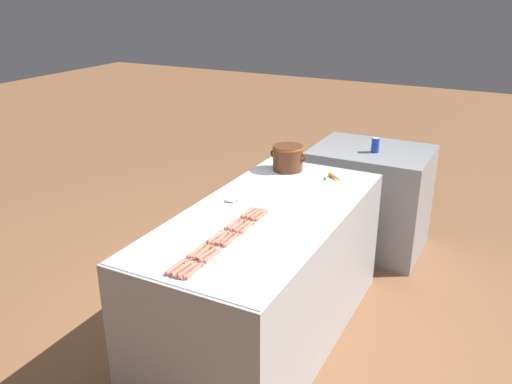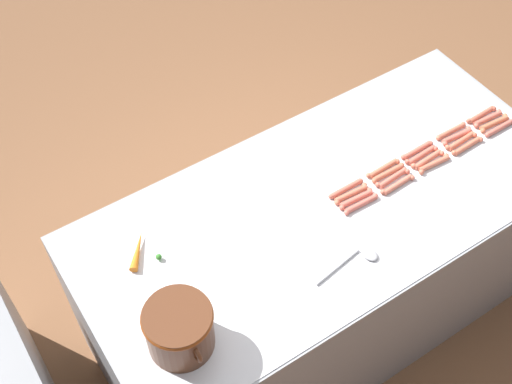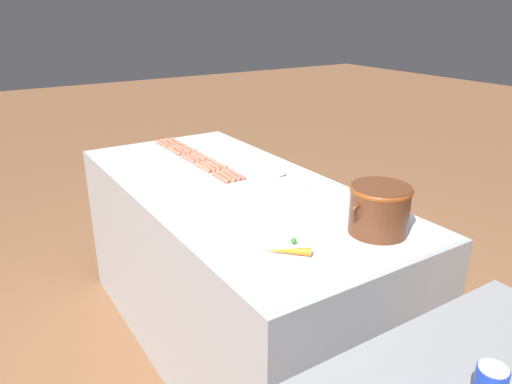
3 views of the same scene
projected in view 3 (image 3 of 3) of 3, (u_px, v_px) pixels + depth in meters
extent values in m
plane|color=brown|center=(235.00, 339.00, 2.70)|extent=(20.00, 20.00, 0.00)
cube|color=#9EA0A5|center=(234.00, 267.00, 2.53)|extent=(0.93, 2.01, 0.91)
cube|color=silver|center=(232.00, 185.00, 2.37)|extent=(0.91, 1.97, 0.00)
cylinder|color=#CE6453|center=(176.00, 142.00, 3.08)|extent=(0.02, 0.14, 0.02)
sphere|color=#CE6453|center=(172.00, 139.00, 3.13)|extent=(0.02, 0.02, 0.02)
sphere|color=#CE6453|center=(181.00, 144.00, 3.02)|extent=(0.02, 0.02, 0.02)
cylinder|color=#D76B4E|center=(189.00, 148.00, 2.93)|extent=(0.03, 0.15, 0.02)
sphere|color=#D76B4E|center=(185.00, 146.00, 2.99)|extent=(0.02, 0.02, 0.02)
sphere|color=#D76B4E|center=(194.00, 151.00, 2.87)|extent=(0.02, 0.02, 0.02)
cylinder|color=#D86E52|center=(203.00, 156.00, 2.78)|extent=(0.03, 0.15, 0.02)
sphere|color=#D86E52|center=(196.00, 153.00, 2.84)|extent=(0.02, 0.02, 0.02)
sphere|color=#D86E52|center=(209.00, 159.00, 2.73)|extent=(0.02, 0.02, 0.02)
cylinder|color=#D46D55|center=(219.00, 165.00, 2.63)|extent=(0.03, 0.15, 0.02)
sphere|color=#D46D55|center=(214.00, 161.00, 2.69)|extent=(0.02, 0.02, 0.02)
sphere|color=#D46D55|center=(225.00, 168.00, 2.57)|extent=(0.02, 0.02, 0.02)
cylinder|color=#D16354|center=(236.00, 174.00, 2.48)|extent=(0.03, 0.15, 0.02)
sphere|color=#D16354|center=(229.00, 170.00, 2.54)|extent=(0.02, 0.02, 0.02)
sphere|color=#D16354|center=(244.00, 178.00, 2.43)|extent=(0.02, 0.02, 0.02)
cylinder|color=#CF704C|center=(171.00, 142.00, 3.06)|extent=(0.03, 0.15, 0.02)
sphere|color=#CF704C|center=(166.00, 140.00, 3.11)|extent=(0.02, 0.02, 0.02)
sphere|color=#CF704C|center=(177.00, 145.00, 3.01)|extent=(0.02, 0.02, 0.02)
cylinder|color=#D76D50|center=(184.00, 149.00, 2.91)|extent=(0.03, 0.15, 0.02)
sphere|color=#D76D50|center=(180.00, 146.00, 2.97)|extent=(0.02, 0.02, 0.02)
sphere|color=#D76D50|center=(189.00, 152.00, 2.85)|extent=(0.02, 0.02, 0.02)
cylinder|color=#D86F56|center=(198.00, 157.00, 2.76)|extent=(0.03, 0.15, 0.02)
sphere|color=#D86F56|center=(193.00, 154.00, 2.82)|extent=(0.02, 0.02, 0.02)
sphere|color=#D86F56|center=(203.00, 160.00, 2.70)|extent=(0.02, 0.02, 0.02)
cylinder|color=#D26754|center=(213.00, 165.00, 2.61)|extent=(0.03, 0.15, 0.02)
sphere|color=#D26754|center=(208.00, 162.00, 2.67)|extent=(0.02, 0.02, 0.02)
sphere|color=#D26754|center=(218.00, 169.00, 2.55)|extent=(0.02, 0.02, 0.02)
cylinder|color=#D86654|center=(231.00, 175.00, 2.47)|extent=(0.03, 0.15, 0.02)
sphere|color=#D86654|center=(223.00, 171.00, 2.52)|extent=(0.02, 0.02, 0.02)
sphere|color=#D86654|center=(239.00, 179.00, 2.41)|extent=(0.02, 0.02, 0.02)
cylinder|color=#D46955|center=(166.00, 143.00, 3.04)|extent=(0.03, 0.15, 0.02)
sphere|color=#D46955|center=(161.00, 141.00, 3.10)|extent=(0.02, 0.02, 0.02)
sphere|color=#D46955|center=(172.00, 146.00, 2.99)|extent=(0.02, 0.02, 0.02)
cylinder|color=#D76855|center=(179.00, 150.00, 2.90)|extent=(0.03, 0.15, 0.02)
sphere|color=#D76855|center=(173.00, 147.00, 2.95)|extent=(0.02, 0.02, 0.02)
sphere|color=#D76855|center=(185.00, 153.00, 2.84)|extent=(0.02, 0.02, 0.02)
cylinder|color=#D56450|center=(193.00, 158.00, 2.74)|extent=(0.03, 0.15, 0.02)
sphere|color=#D56450|center=(189.00, 155.00, 2.80)|extent=(0.02, 0.02, 0.02)
sphere|color=#D56450|center=(198.00, 161.00, 2.68)|extent=(0.02, 0.02, 0.02)
cylinder|color=#CB6B4E|center=(208.00, 166.00, 2.60)|extent=(0.02, 0.15, 0.02)
sphere|color=#CB6B4E|center=(201.00, 163.00, 2.66)|extent=(0.02, 0.02, 0.02)
sphere|color=#CB6B4E|center=(214.00, 170.00, 2.54)|extent=(0.02, 0.02, 0.02)
cylinder|color=#CD6B50|center=(226.00, 176.00, 2.45)|extent=(0.03, 0.15, 0.02)
sphere|color=#CD6B50|center=(218.00, 172.00, 2.51)|extent=(0.02, 0.02, 0.02)
sphere|color=#CD6B50|center=(234.00, 180.00, 2.40)|extent=(0.02, 0.02, 0.02)
cylinder|color=#CB674F|center=(162.00, 144.00, 3.02)|extent=(0.03, 0.15, 0.02)
sphere|color=#CB674F|center=(158.00, 141.00, 3.08)|extent=(0.02, 0.02, 0.02)
sphere|color=#CB674F|center=(166.00, 147.00, 2.96)|extent=(0.02, 0.02, 0.02)
cylinder|color=#CF6E54|center=(174.00, 151.00, 2.88)|extent=(0.02, 0.15, 0.02)
sphere|color=#CF6E54|center=(169.00, 148.00, 2.93)|extent=(0.02, 0.02, 0.02)
sphere|color=#CF6E54|center=(179.00, 154.00, 2.82)|extent=(0.02, 0.02, 0.02)
cylinder|color=#D46854|center=(188.00, 159.00, 2.73)|extent=(0.03, 0.15, 0.02)
sphere|color=#D46854|center=(183.00, 156.00, 2.79)|extent=(0.02, 0.02, 0.02)
sphere|color=#D46854|center=(193.00, 162.00, 2.67)|extent=(0.02, 0.02, 0.02)
cylinder|color=#D46F52|center=(203.00, 167.00, 2.58)|extent=(0.03, 0.15, 0.02)
sphere|color=#D46F52|center=(197.00, 164.00, 2.64)|extent=(0.02, 0.02, 0.02)
sphere|color=#D46F52|center=(208.00, 171.00, 2.53)|extent=(0.02, 0.02, 0.02)
cylinder|color=#D66652|center=(220.00, 177.00, 2.43)|extent=(0.02, 0.14, 0.02)
sphere|color=#D66652|center=(213.00, 173.00, 2.49)|extent=(0.02, 0.02, 0.02)
sphere|color=#D66652|center=(227.00, 181.00, 2.38)|extent=(0.02, 0.02, 0.02)
cylinder|color=#562D19|center=(379.00, 210.00, 1.83)|extent=(0.23, 0.23, 0.19)
torus|color=brown|center=(381.00, 190.00, 1.80)|extent=(0.23, 0.23, 0.03)
torus|color=#562D19|center=(400.00, 199.00, 1.88)|extent=(0.07, 0.02, 0.07)
torus|color=#562D19|center=(358.00, 211.00, 1.77)|extent=(0.07, 0.02, 0.07)
cylinder|color=#B7B7BC|center=(293.00, 182.00, 2.38)|extent=(0.05, 0.22, 0.01)
ellipsoid|color=#B7B7BC|center=(281.00, 174.00, 2.49)|extent=(0.08, 0.06, 0.02)
cone|color=orange|center=(287.00, 251.00, 1.69)|extent=(0.15, 0.13, 0.03)
sphere|color=#387F2D|center=(294.00, 241.00, 1.77)|extent=(0.02, 0.02, 0.02)
cylinder|color=silver|center=(494.00, 368.00, 0.99)|extent=(0.06, 0.06, 0.00)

